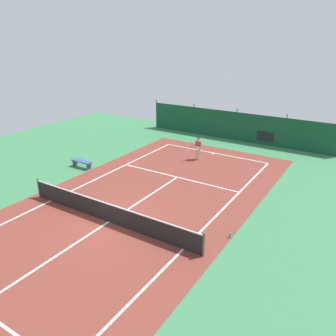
% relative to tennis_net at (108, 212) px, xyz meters
% --- Properties ---
extents(ground_plane, '(36.00, 36.00, 0.00)m').
position_rel_tennis_net_xyz_m(ground_plane, '(0.00, 0.00, -0.51)').
color(ground_plane, '#387A4C').
extents(court_surface, '(11.02, 26.60, 0.01)m').
position_rel_tennis_net_xyz_m(court_surface, '(0.00, 0.00, -0.51)').
color(court_surface, brown).
rests_on(court_surface, ground).
extents(tennis_net, '(10.12, 0.10, 1.10)m').
position_rel_tennis_net_xyz_m(tennis_net, '(0.00, 0.00, 0.00)').
color(tennis_net, black).
rests_on(tennis_net, ground).
extents(back_fence, '(16.30, 0.98, 2.70)m').
position_rel_tennis_net_xyz_m(back_fence, '(-0.00, 16.54, 0.16)').
color(back_fence, '#14472D').
rests_on(back_fence, ground).
extents(tennis_player, '(0.75, 0.73, 1.64)m').
position_rel_tennis_net_xyz_m(tennis_player, '(-0.45, 10.02, 0.45)').
color(tennis_player, '#D8AD8C').
rests_on(tennis_player, ground).
extents(tennis_ball_near_player, '(0.07, 0.07, 0.07)m').
position_rel_tennis_net_xyz_m(tennis_ball_near_player, '(0.27, 9.57, -0.48)').
color(tennis_ball_near_player, '#CCDB33').
rests_on(tennis_ball_near_player, ground).
extents(tennis_ball_midcourt, '(0.07, 0.07, 0.07)m').
position_rel_tennis_net_xyz_m(tennis_ball_midcourt, '(0.93, 9.62, -0.48)').
color(tennis_ball_midcourt, '#CCDB33').
rests_on(tennis_ball_midcourt, ground).
extents(tennis_ball_by_sideline, '(0.07, 0.07, 0.07)m').
position_rel_tennis_net_xyz_m(tennis_ball_by_sideline, '(-0.04, 6.46, -0.48)').
color(tennis_ball_by_sideline, '#CCDB33').
rests_on(tennis_ball_by_sideline, ground).
extents(parked_car, '(2.07, 4.23, 1.68)m').
position_rel_tennis_net_xyz_m(parked_car, '(2.41, 18.11, 0.33)').
color(parked_car, black).
rests_on(parked_car, ground).
extents(courtside_bench, '(1.60, 0.40, 0.49)m').
position_rel_tennis_net_xyz_m(courtside_bench, '(-6.31, 4.41, -0.14)').
color(courtside_bench, '#335184').
rests_on(courtside_bench, ground).
extents(water_bottle, '(0.08, 0.08, 0.24)m').
position_rel_tennis_net_xyz_m(water_bottle, '(5.42, 1.85, -0.39)').
color(water_bottle, '#338CD8').
rests_on(water_bottle, ground).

